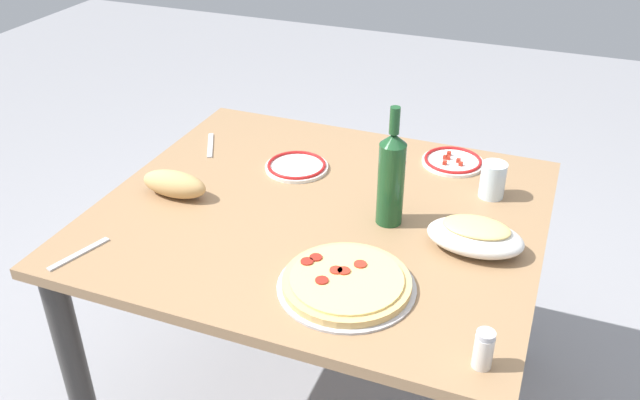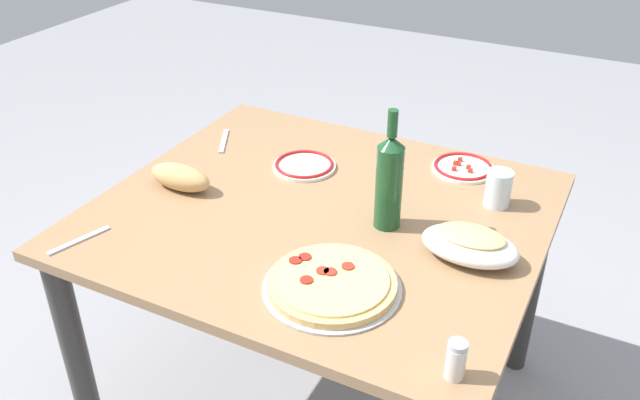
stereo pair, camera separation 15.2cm
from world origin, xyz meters
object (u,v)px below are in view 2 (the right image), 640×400
object	(u,v)px
water_glass	(498,189)
side_plate_far	(304,165)
spice_shaker	(456,360)
baked_pasta_dish	(470,244)
dining_table	(320,244)
bread_loaf	(180,177)
side_plate_near	(463,167)
wine_bottle	(389,180)
pepperoni_pizza	(332,284)

from	to	relation	value
water_glass	side_plate_far	bearing A→B (deg)	4.96
side_plate_far	spice_shaker	xyz separation A→B (m)	(-0.67, 0.63, 0.03)
water_glass	baked_pasta_dish	bearing A→B (deg)	90.48
dining_table	bread_loaf	distance (m)	0.44
side_plate_near	side_plate_far	xyz separation A→B (m)	(0.44, 0.21, -0.00)
side_plate_far	water_glass	bearing A→B (deg)	-175.04
side_plate_near	spice_shaker	size ratio (longest dim) A/B	2.17
baked_pasta_dish	side_plate_near	xyz separation A→B (m)	(0.14, -0.43, -0.03)
water_glass	spice_shaker	size ratio (longest dim) A/B	1.19
water_glass	bread_loaf	bearing A→B (deg)	21.21
dining_table	water_glass	distance (m)	0.52
baked_pasta_dish	side_plate_near	size ratio (longest dim) A/B	1.27
wine_bottle	side_plate_far	xyz separation A→B (m)	(0.34, -0.18, -0.13)
baked_pasta_dish	spice_shaker	size ratio (longest dim) A/B	2.76
pepperoni_pizza	bread_loaf	distance (m)	0.63
water_glass	bread_loaf	distance (m)	0.89
pepperoni_pizza	spice_shaker	size ratio (longest dim) A/B	3.71
water_glass	side_plate_near	xyz separation A→B (m)	(0.14, -0.16, -0.04)
pepperoni_pizza	wine_bottle	bearing A→B (deg)	-92.01
pepperoni_pizza	wine_bottle	size ratio (longest dim) A/B	0.98
pepperoni_pizza	water_glass	xyz separation A→B (m)	(-0.24, -0.54, 0.04)
bread_loaf	water_glass	bearing A→B (deg)	-158.79
pepperoni_pizza	bread_loaf	bearing A→B (deg)	-20.20
baked_pasta_dish	spice_shaker	distance (m)	0.41
bread_loaf	spice_shaker	bearing A→B (deg)	159.03
dining_table	wine_bottle	distance (m)	0.32
pepperoni_pizza	water_glass	distance (m)	0.59
wine_bottle	side_plate_near	distance (m)	0.42
wine_bottle	baked_pasta_dish	bearing A→B (deg)	169.04
dining_table	wine_bottle	size ratio (longest dim) A/B	3.62
baked_pasta_dish	spice_shaker	bearing A→B (deg)	102.33
spice_shaker	water_glass	bearing A→B (deg)	-82.49
baked_pasta_dish	bread_loaf	xyz separation A→B (m)	(0.83, 0.04, -0.00)
pepperoni_pizza	dining_table	bearing A→B (deg)	-58.56
water_glass	spice_shaker	xyz separation A→B (m)	(-0.09, 0.68, -0.01)
pepperoni_pizza	wine_bottle	xyz separation A→B (m)	(-0.01, -0.31, 0.12)
pepperoni_pizza	side_plate_far	size ratio (longest dim) A/B	1.68
pepperoni_pizza	bread_loaf	size ratio (longest dim) A/B	1.64
dining_table	baked_pasta_dish	xyz separation A→B (m)	(-0.43, 0.04, 0.16)
wine_bottle	water_glass	bearing A→B (deg)	-134.80
water_glass	bread_loaf	xyz separation A→B (m)	(0.83, 0.32, -0.01)
baked_pasta_dish	water_glass	size ratio (longest dim) A/B	2.32
wine_bottle	spice_shaker	size ratio (longest dim) A/B	3.77
side_plate_near	bread_loaf	size ratio (longest dim) A/B	0.96
bread_loaf	pepperoni_pizza	bearing A→B (deg)	159.80
bread_loaf	side_plate_far	bearing A→B (deg)	-133.19
baked_pasta_dish	side_plate_far	size ratio (longest dim) A/B	1.25
baked_pasta_dish	spice_shaker	xyz separation A→B (m)	(-0.09, 0.40, 0.00)
dining_table	spice_shaker	world-z (taller)	spice_shaker
spice_shaker	dining_table	bearing A→B (deg)	-40.15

